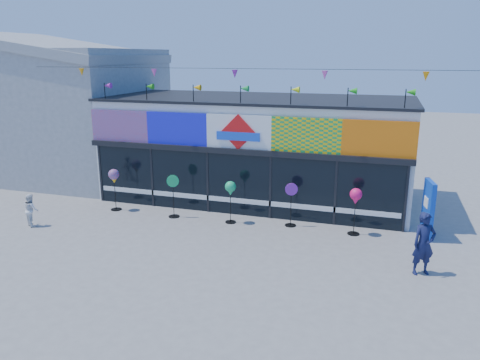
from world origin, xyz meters
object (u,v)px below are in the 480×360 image
at_px(spinner_2, 230,190).
at_px(child, 31,210).
at_px(blue_sign, 428,209).
at_px(spinner_1, 173,195).
at_px(spinner_3, 291,203).
at_px(spinner_4, 356,198).
at_px(adult_man, 424,244).
at_px(spinner_0, 114,177).

xyz_separation_m(spinner_2, child, (-6.49, -2.34, -0.64)).
xyz_separation_m(blue_sign, spinner_1, (-8.66, -0.63, -0.12)).
height_order(spinner_3, spinner_4, spinner_4).
relative_size(spinner_2, adult_man, 0.87).
bearing_deg(spinner_0, blue_sign, 2.88).
bearing_deg(adult_man, child, 153.92).
relative_size(spinner_4, child, 1.38).
distance_m(spinner_1, spinner_2, 2.20).
relative_size(spinner_3, spinner_4, 0.97).
height_order(adult_man, child, adult_man).
bearing_deg(spinner_2, blue_sign, 5.10).
bearing_deg(spinner_0, spinner_3, 2.48).
xyz_separation_m(spinner_3, spinner_4, (2.15, -0.15, 0.45)).
relative_size(spinner_1, child, 1.38).
bearing_deg(adult_man, spinner_3, 121.60).
distance_m(spinner_3, spinner_4, 2.20).
xyz_separation_m(spinner_4, adult_man, (1.96, -2.41, -0.40)).
relative_size(spinner_2, child, 1.32).
distance_m(blue_sign, child, 13.30).
relative_size(blue_sign, spinner_2, 1.25).
bearing_deg(spinner_4, spinner_0, -179.12).
relative_size(spinner_0, adult_man, 0.92).
height_order(blue_sign, child, blue_sign).
distance_m(spinner_4, child, 11.03).
xyz_separation_m(spinner_2, spinner_3, (2.09, 0.31, -0.40)).
distance_m(spinner_1, spinner_3, 4.27).
height_order(spinner_2, spinner_4, spinner_4).
distance_m(spinner_1, adult_man, 8.65).
height_order(spinner_0, spinner_3, spinner_0).
bearing_deg(blue_sign, spinner_2, 174.28).
distance_m(spinner_2, spinner_4, 4.24).
bearing_deg(spinner_4, adult_man, -50.85).
bearing_deg(spinner_4, spinner_3, 175.89).
relative_size(spinner_1, spinner_3, 1.03).
bearing_deg(child, spinner_4, -134.89).
bearing_deg(spinner_0, spinner_2, -0.24).
bearing_deg(blue_sign, child, -178.16).
distance_m(blue_sign, spinner_3, 4.41).
relative_size(spinner_2, spinner_3, 0.99).
relative_size(blue_sign, spinner_4, 1.20).
bearing_deg(spinner_1, spinner_3, 4.91).
distance_m(blue_sign, spinner_0, 11.14).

